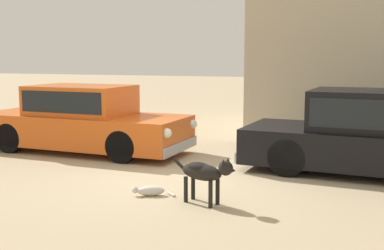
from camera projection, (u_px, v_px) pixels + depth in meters
name	position (u px, v px, depth m)	size (l,w,h in m)	color
ground_plane	(175.00, 177.00, 8.54)	(80.00, 80.00, 0.00)	tan
parked_sedan_nearest	(83.00, 119.00, 10.75)	(4.84, 1.88, 1.45)	#D15619
parked_sedan_second	(373.00, 133.00, 8.66)	(4.75, 2.10, 1.49)	black
stray_dog_spotted	(205.00, 172.00, 6.91)	(1.07, 0.44, 0.71)	black
stray_cat	(150.00, 191.00, 7.38)	(0.65, 0.35, 0.15)	beige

